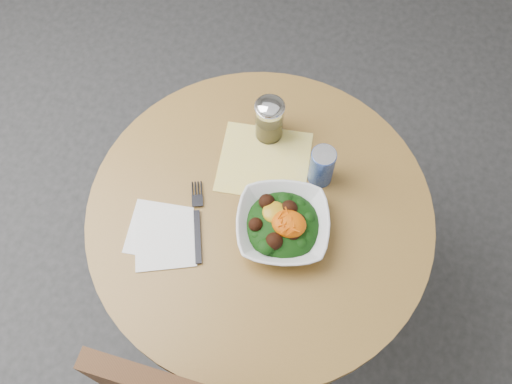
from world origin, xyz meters
TOP-DOWN VIEW (x-y plane):
  - ground at (0.00, 0.00)m, footprint 6.00×6.00m
  - table at (0.00, 0.00)m, footprint 0.90×0.90m
  - cloth_napkin at (-0.03, 0.14)m, footprint 0.27×0.25m
  - paper_napkins at (-0.22, -0.14)m, footprint 0.21×0.21m
  - salad_bowl at (0.07, -0.03)m, footprint 0.28×0.28m
  - fork at (-0.15, -0.07)m, footprint 0.10×0.22m
  - spice_shaker at (-0.04, 0.23)m, footprint 0.08×0.08m
  - beverage_can at (0.12, 0.14)m, footprint 0.06×0.06m

SIDE VIEW (x-z plane):
  - ground at x=0.00m, z-range 0.00..0.00m
  - table at x=0.00m, z-range 0.18..0.93m
  - cloth_napkin at x=-0.03m, z-range 0.75..0.75m
  - paper_napkins at x=-0.22m, z-range 0.75..0.75m
  - fork at x=-0.15m, z-range 0.75..0.76m
  - salad_bowl at x=0.07m, z-range 0.74..0.83m
  - beverage_can at x=0.12m, z-range 0.75..0.87m
  - spice_shaker at x=-0.04m, z-range 0.75..0.89m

